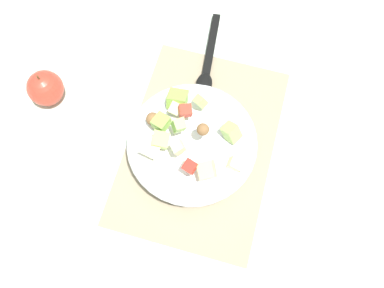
{
  "coord_description": "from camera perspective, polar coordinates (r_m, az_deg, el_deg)",
  "views": [
    {
      "loc": [
        0.3,
        0.07,
        0.81
      ],
      "look_at": [
        0.02,
        -0.01,
        0.05
      ],
      "focal_mm": 38.29,
      "sensor_mm": 36.0,
      "label": 1
    }
  ],
  "objects": [
    {
      "name": "placemat",
      "position": [
        0.87,
        1.18,
        -0.14
      ],
      "size": [
        0.44,
        0.3,
        0.01
      ],
      "primitive_type": "cube",
      "color": "gray",
      "rests_on": "ground_plane"
    },
    {
      "name": "ground_plane",
      "position": [
        0.87,
        1.17,
        -0.21
      ],
      "size": [
        2.4,
        2.4,
        0.0
      ],
      "primitive_type": "plane",
      "color": "silver"
    },
    {
      "name": "serving_spoon",
      "position": [
        0.94,
        2.14,
        10.71
      ],
      "size": [
        0.22,
        0.05,
        0.01
      ],
      "color": "black",
      "rests_on": "placemat"
    },
    {
      "name": "whole_apple",
      "position": [
        0.94,
        -19.75,
        7.34
      ],
      "size": [
        0.08,
        0.08,
        0.09
      ],
      "color": "#BC3828",
      "rests_on": "ground_plane"
    },
    {
      "name": "salad_bowl",
      "position": [
        0.82,
        -0.08,
        -0.08
      ],
      "size": [
        0.26,
        0.26,
        0.12
      ],
      "color": "white",
      "rests_on": "placemat"
    }
  ]
}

